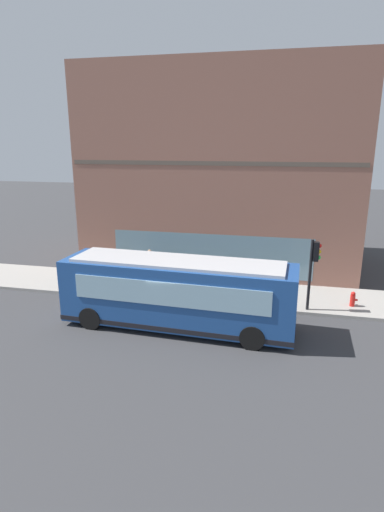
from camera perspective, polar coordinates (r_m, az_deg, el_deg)
name	(u,v)px	position (r m, az deg, el deg)	size (l,w,h in m)	color
ground	(184,328)	(18.13, -1.19, -10.05)	(120.00, 120.00, 0.00)	#38383A
sidewalk_curb	(203,291)	(22.19, 1.59, -4.90)	(3.90, 40.00, 0.15)	#9E9991
building_corner	(223,170)	(27.15, 4.32, 11.93)	(8.95, 16.54, 12.26)	#8C5B4C
city_bus_nearside	(177,294)	(17.65, -2.08, -5.29)	(3.00, 10.15, 3.07)	#1E478C
traffic_light_near_corner	(314,262)	(19.63, 16.68, -0.76)	(0.32, 0.49, 3.43)	black
fire_hydrant	(353,299)	(21.37, 21.55, -5.61)	(0.35, 0.35, 0.74)	red
pedestrian_near_building_entrance	(150,262)	(23.66, -5.93, -0.85)	(0.32, 0.32, 1.78)	gold
pedestrian_walking_along_curb	(106,262)	(23.90, -11.88, -0.87)	(0.32, 0.32, 1.82)	#3F8C4C
pedestrian_near_hydrant	(196,272)	(22.13, 0.52, -2.21)	(0.32, 0.32, 1.62)	gold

